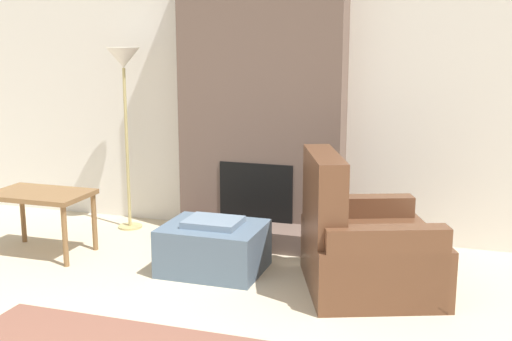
% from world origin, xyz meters
% --- Properties ---
extents(wall_back, '(6.88, 0.06, 2.60)m').
position_xyz_m(wall_back, '(0.00, 3.35, 1.30)').
color(wall_back, silver).
rests_on(wall_back, ground_plane).
extents(fireplace, '(1.51, 0.67, 2.60)m').
position_xyz_m(fireplace, '(0.00, 3.13, 1.21)').
color(fireplace, brown).
rests_on(fireplace, ground_plane).
extents(ottoman, '(0.77, 0.62, 0.43)m').
position_xyz_m(ottoman, '(-0.07, 2.12, 0.20)').
color(ottoman, slate).
rests_on(ottoman, ground_plane).
extents(armchair, '(1.21, 1.26, 1.01)m').
position_xyz_m(armchair, '(1.09, 2.11, 0.30)').
color(armchair, brown).
rests_on(armchair, ground_plane).
extents(side_table, '(0.82, 0.52, 0.54)m').
position_xyz_m(side_table, '(-1.61, 2.07, 0.47)').
color(side_table, brown).
rests_on(side_table, ground_plane).
extents(floor_lamp_left, '(0.31, 0.31, 1.73)m').
position_xyz_m(floor_lamp_left, '(-1.29, 2.98, 1.50)').
color(floor_lamp_left, tan).
rests_on(floor_lamp_left, ground_plane).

